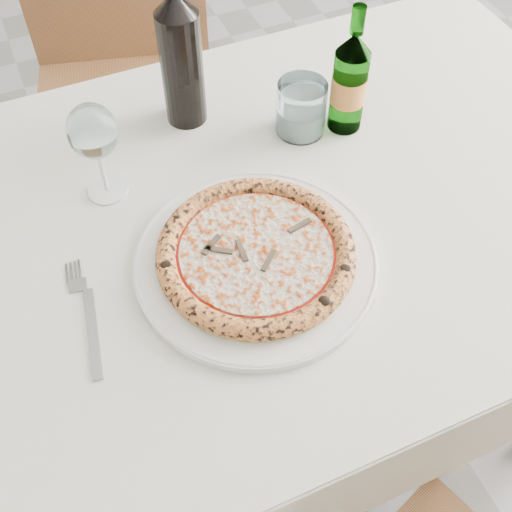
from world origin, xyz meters
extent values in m
cube|color=gray|center=(0.00, 0.00, -0.01)|extent=(5.00, 6.00, 0.02)
cube|color=brown|center=(0.10, -0.02, 0.73)|extent=(1.38, 0.79, 0.04)
cube|color=silver|center=(0.10, -0.02, 0.75)|extent=(1.44, 0.86, 0.01)
cube|color=silver|center=(0.10, 0.40, 0.64)|extent=(1.44, 0.01, 0.22)
cube|color=silver|center=(0.10, -0.45, 0.64)|extent=(1.44, 0.01, 0.22)
cylinder|color=brown|center=(0.73, 0.31, 0.35)|extent=(0.06, 0.06, 0.71)
cube|color=brown|center=(0.09, 0.67, 0.45)|extent=(0.55, 0.55, 0.04)
cylinder|color=brown|center=(0.33, 0.81, 0.21)|extent=(0.04, 0.04, 0.43)
cylinder|color=brown|center=(0.23, 0.44, 0.21)|extent=(0.04, 0.04, 0.43)
cylinder|color=brown|center=(-0.05, 0.91, 0.21)|extent=(0.04, 0.04, 0.43)
cylinder|color=brown|center=(-0.14, 0.54, 0.21)|extent=(0.04, 0.04, 0.43)
cylinder|color=white|center=(0.10, -0.12, 0.76)|extent=(0.36, 0.36, 0.01)
torus|color=white|center=(0.10, -0.12, 0.77)|extent=(0.36, 0.36, 0.01)
cylinder|color=#EED376|center=(0.10, -0.12, 0.78)|extent=(0.28, 0.28, 0.01)
torus|color=#CE7838|center=(0.10, -0.12, 0.78)|extent=(0.29, 0.29, 0.03)
cylinder|color=#B10B0B|center=(0.10, -0.12, 0.78)|extent=(0.24, 0.24, 0.00)
cylinder|color=beige|center=(0.10, -0.12, 0.79)|extent=(0.22, 0.22, 0.00)
cube|color=brown|center=(0.13, -0.12, 0.79)|extent=(0.04, 0.01, 0.00)
cube|color=brown|center=(0.11, -0.08, 0.79)|extent=(0.02, 0.04, 0.00)
cube|color=brown|center=(0.05, -0.09, 0.79)|extent=(0.04, 0.03, 0.00)
cube|color=brown|center=(0.07, -0.14, 0.79)|extent=(0.04, 0.03, 0.00)
cube|color=brown|center=(0.12, -0.17, 0.79)|extent=(0.02, 0.04, 0.00)
cube|color=gray|center=(-0.15, -0.14, 0.76)|extent=(0.04, 0.15, 0.00)
cube|color=gray|center=(-0.15, -0.06, 0.76)|extent=(0.03, 0.03, 0.00)
cylinder|color=gray|center=(-0.16, -0.03, 0.76)|extent=(0.00, 0.04, 0.00)
cylinder|color=gray|center=(-0.15, -0.03, 0.76)|extent=(0.00, 0.04, 0.00)
cylinder|color=gray|center=(-0.15, -0.03, 0.76)|extent=(0.00, 0.04, 0.00)
cylinder|color=gray|center=(-0.14, -0.03, 0.76)|extent=(0.00, 0.04, 0.00)
cylinder|color=white|center=(-0.06, 0.11, 0.76)|extent=(0.06, 0.06, 0.00)
cylinder|color=white|center=(-0.06, 0.11, 0.80)|extent=(0.01, 0.01, 0.09)
ellipsoid|color=white|center=(-0.06, 0.11, 0.88)|extent=(0.08, 0.08, 0.09)
cylinder|color=white|center=(0.29, 0.12, 0.80)|extent=(0.08, 0.08, 0.09)
cylinder|color=silver|center=(0.29, 0.12, 0.78)|extent=(0.08, 0.08, 0.05)
cylinder|color=#388730|center=(0.36, 0.10, 0.83)|extent=(0.06, 0.06, 0.15)
cone|color=#388730|center=(0.36, 0.10, 0.92)|extent=(0.06, 0.06, 0.04)
cylinder|color=#388730|center=(0.36, 0.10, 0.96)|extent=(0.02, 0.02, 0.05)
cylinder|color=gold|center=(0.36, 0.10, 0.83)|extent=(0.06, 0.06, 0.05)
cylinder|color=black|center=(0.12, 0.23, 0.86)|extent=(0.07, 0.07, 0.20)
cone|color=black|center=(0.12, 0.23, 0.98)|extent=(0.07, 0.07, 0.04)
camera|label=1|loc=(-0.13, -0.64, 1.51)|focal=45.00mm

